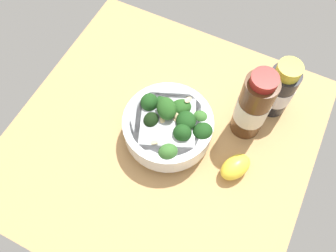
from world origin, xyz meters
The scene contains 5 objects.
ground_plane centered at (0.00, 0.00, -2.29)cm, with size 58.20×58.20×4.59cm, color tan.
bowl_of_broccoli centered at (-1.37, 1.20, 4.23)cm, with size 17.11×18.13×10.18cm.
lemon_wedge centered at (0.44, 15.57, 2.02)cm, with size 6.38×4.10×4.04cm, color yellow.
bottle_tall centered at (-17.00, 17.34, 6.17)cm, with size 5.88×5.88×13.53cm.
bottle_short centered at (-9.94, 14.09, 7.97)cm, with size 6.14×6.14×17.20cm.
Camera 1 is at (25.68, 14.22, 63.06)cm, focal length 37.15 mm.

